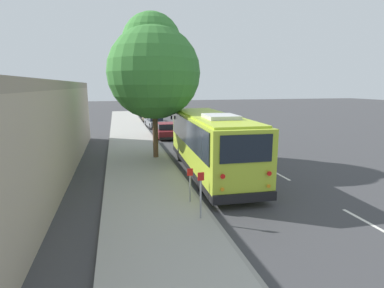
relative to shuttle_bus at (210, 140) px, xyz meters
name	(u,v)px	position (x,y,z in m)	size (l,w,h in m)	color
ground_plane	(210,175)	(-0.44, 0.14, -1.76)	(160.00, 160.00, 0.00)	#3D3D3F
sidewalk_slab	(144,179)	(-0.44, 3.56, -1.68)	(80.00, 3.66, 0.15)	#A3A099
curb_strip	(181,176)	(-0.44, 1.66, -1.68)	(80.00, 0.14, 0.15)	gray
shuttle_bus	(210,140)	(0.00, 0.00, 0.00)	(10.28, 2.98, 3.27)	#ADC633
parked_sedan_maroon	(166,131)	(11.64, 0.43, -1.15)	(4.47, 1.93, 1.30)	maroon
parked_sedan_gray	(155,122)	(18.32, 0.62, -1.15)	(4.48, 1.97, 1.31)	slate
parked_sedan_tan	(149,116)	(25.12, 0.54, -1.14)	(4.64, 1.87, 1.32)	tan
parked_sedan_white	(145,112)	(30.99, 0.50, -1.15)	(4.22, 1.86, 1.31)	silver
street_tree	(153,66)	(3.84, 2.41, 3.97)	(5.56, 5.56, 8.80)	brown
sign_post_near	(201,195)	(-5.58, 2.09, -0.77)	(0.06, 0.22, 1.61)	gray
sign_post_far	(190,185)	(-4.09, 2.09, -0.92)	(0.06, 0.22, 1.33)	gray
lane_stripe_behind	(369,223)	(-7.08, -3.41, -1.75)	(2.40, 0.14, 0.01)	silver
lane_stripe_mid	(278,174)	(-1.08, -3.41, -1.75)	(2.40, 0.14, 0.01)	silver
lane_stripe_ahead	(234,150)	(4.92, -3.41, -1.75)	(2.40, 0.14, 0.01)	silver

